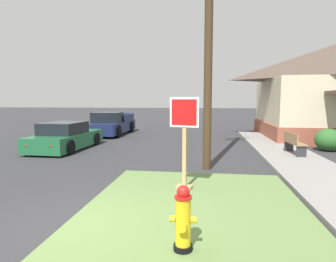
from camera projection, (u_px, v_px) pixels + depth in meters
name	position (u px, v px, depth m)	size (l,w,h in m)	color
ground_plane	(75.00, 228.00, 4.98)	(160.00, 160.00, 0.00)	#333335
grass_corner_patch	(195.00, 206.00, 5.90)	(4.46, 5.22, 0.08)	#668447
sidewalk_strip	(299.00, 162.00, 10.00)	(2.20, 18.52, 0.12)	gray
fire_hydrant	(183.00, 220.00, 4.05)	(0.38, 0.34, 0.96)	black
stop_sign	(184.00, 145.00, 6.81)	(0.70, 0.34, 2.22)	tan
manhole_cover	(149.00, 176.00, 8.36)	(0.70, 0.70, 0.02)	black
parked_sedan_green	(66.00, 137.00, 13.02)	(2.00, 4.30, 1.25)	#1E6038
pickup_truck_navy	(111.00, 125.00, 18.67)	(2.13, 5.08, 1.48)	#19234C
street_bench	(293.00, 142.00, 11.22)	(0.52, 1.45, 0.85)	#93704C
shrub_near_porch	(328.00, 140.00, 12.53)	(1.13, 1.13, 1.00)	#2D622B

